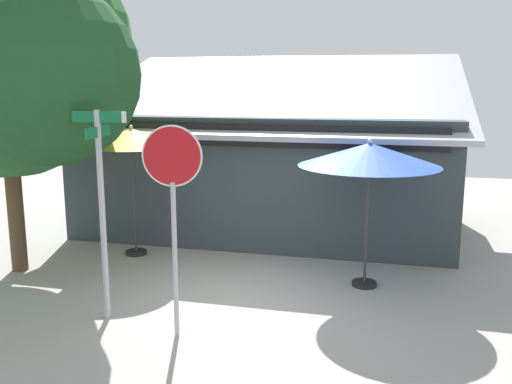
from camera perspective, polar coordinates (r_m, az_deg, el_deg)
The scene contains 7 objects.
ground_plane at distance 9.63m, azimuth -0.42°, elevation -11.09°, with size 28.00×28.00×0.10m, color #9E9B93.
cafe_building at distance 14.25m, azimuth 1.77°, elevation 2.78°, with size 9.13×5.87×4.37m.
street_sign_post at distance 8.61m, azimuth -15.48°, elevation -0.48°, with size 0.82×0.76×3.20m.
stop_sign at distance 7.73m, azimuth -8.48°, elevation 0.25°, with size 0.84×0.12×3.03m.
patio_umbrella_mustard_left at distance 11.75m, azimuth -12.61°, elevation 5.34°, with size 2.06×2.06×2.75m.
patio_umbrella_royal_blue_center at distance 9.80m, azimuth 11.48°, elevation 3.68°, with size 2.45×2.45×2.65m.
shade_tree at distance 11.11m, azimuth -23.71°, elevation 12.79°, with size 5.21×4.71×6.56m.
Camera 1 is at (2.23, -8.64, 3.58)m, focal length 39.18 mm.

